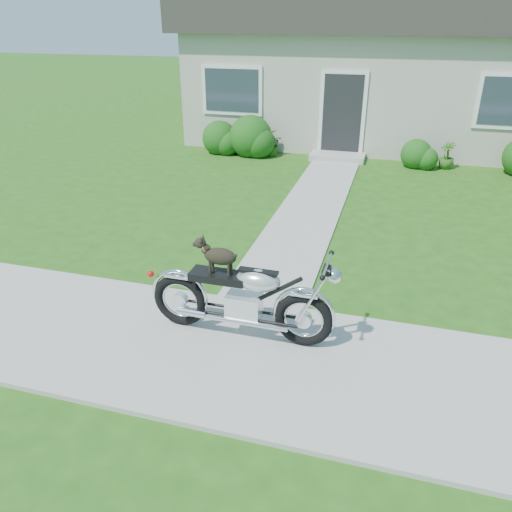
% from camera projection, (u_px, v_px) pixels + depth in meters
% --- Properties ---
extents(ground, '(80.00, 80.00, 0.00)m').
position_uv_depth(ground, '(368.00, 377.00, 5.27)').
color(ground, '#235114').
rests_on(ground, ground).
extents(sidewalk, '(24.00, 2.20, 0.04)m').
position_uv_depth(sidewalk, '(368.00, 375.00, 5.26)').
color(sidewalk, '#9E9B93').
rests_on(sidewalk, ground).
extents(walkway, '(1.20, 8.00, 0.03)m').
position_uv_depth(walkway, '(312.00, 205.00, 9.95)').
color(walkway, '#9E9B93').
rests_on(walkway, ground).
extents(house, '(12.60, 7.03, 4.50)m').
position_uv_depth(house, '(409.00, 63.00, 14.69)').
color(house, beige).
rests_on(house, ground).
extents(shrub_row, '(10.19, 1.15, 1.15)m').
position_uv_depth(shrub_row, '(366.00, 147.00, 12.62)').
color(shrub_row, '#1A4E14').
rests_on(shrub_row, ground).
extents(potted_plant_left, '(0.67, 0.61, 0.64)m').
position_uv_depth(potted_plant_left, '(270.00, 144.00, 13.34)').
color(potted_plant_left, '#265115').
rests_on(potted_plant_left, ground).
extents(potted_plant_right, '(0.52, 0.52, 0.65)m').
position_uv_depth(potted_plant_right, '(447.00, 156.00, 12.22)').
color(potted_plant_right, '#2E5E1A').
rests_on(potted_plant_right, ground).
extents(motorcycle_with_dog, '(2.22, 0.60, 1.18)m').
position_uv_depth(motorcycle_with_dog, '(243.00, 297.00, 5.67)').
color(motorcycle_with_dog, black).
rests_on(motorcycle_with_dog, sidewalk).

